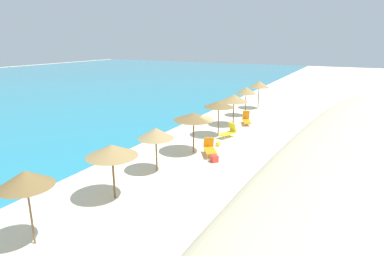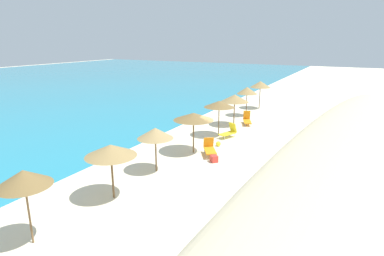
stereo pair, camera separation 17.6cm
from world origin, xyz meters
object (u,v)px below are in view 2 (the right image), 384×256
(lounge_chair_0, at_px, (210,148))
(lounge_chair_1, at_px, (229,132))
(beach_umbrella_5, at_px, (219,104))
(beach_umbrella_2, at_px, (111,150))
(beach_ball, at_px, (218,144))
(beach_umbrella_6, at_px, (235,98))
(beach_umbrella_1, at_px, (24,178))
(lounge_chair_2, at_px, (247,120))
(beach_umbrella_7, at_px, (247,90))
(beach_umbrella_4, at_px, (193,117))
(beach_umbrella_3, at_px, (155,133))
(cooler_box, at_px, (214,159))
(beach_umbrella_8, at_px, (260,84))

(lounge_chair_0, height_order, lounge_chair_1, lounge_chair_1)
(beach_umbrella_5, height_order, lounge_chair_0, beach_umbrella_5)
(beach_umbrella_2, xyz_separation_m, beach_ball, (9.31, -1.35, -2.18))
(beach_umbrella_6, height_order, lounge_chair_0, beach_umbrella_6)
(beach_umbrella_1, xyz_separation_m, lounge_chair_2, (20.27, -1.42, -2.16))
(beach_umbrella_7, bearing_deg, lounge_chair_2, -159.81)
(beach_umbrella_5, bearing_deg, lounge_chair_0, -164.30)
(beach_umbrella_7, bearing_deg, lounge_chair_1, -171.12)
(lounge_chair_2, xyz_separation_m, beach_ball, (-6.86, -0.19, -0.24))
(lounge_chair_0, relative_size, lounge_chair_1, 1.04)
(beach_umbrella_4, distance_m, lounge_chair_1, 4.77)
(beach_ball, bearing_deg, beach_umbrella_5, 23.00)
(beach_umbrella_4, distance_m, lounge_chair_0, 2.29)
(beach_umbrella_3, xyz_separation_m, beach_umbrella_7, (15.57, -0.06, 0.28))
(beach_umbrella_1, height_order, beach_umbrella_7, beach_umbrella_1)
(lounge_chair_2, bearing_deg, beach_umbrella_7, -93.27)
(beach_umbrella_2, height_order, cooler_box, beach_umbrella_2)
(lounge_chair_0, bearing_deg, beach_ball, -117.19)
(lounge_chair_0, xyz_separation_m, cooler_box, (-1.01, -0.77, -0.25))
(beach_umbrella_5, distance_m, beach_umbrella_8, 11.61)
(beach_umbrella_2, distance_m, beach_ball, 9.66)
(beach_umbrella_5, distance_m, beach_umbrella_6, 3.58)
(beach_umbrella_5, bearing_deg, beach_umbrella_6, 1.47)
(beach_umbrella_6, distance_m, lounge_chair_1, 4.19)
(beach_umbrella_2, height_order, beach_umbrella_6, beach_umbrella_6)
(beach_ball, bearing_deg, cooler_box, -161.57)
(lounge_chair_0, distance_m, lounge_chair_2, 8.76)
(beach_umbrella_4, xyz_separation_m, beach_umbrella_8, (15.87, 0.22, 0.20))
(beach_umbrella_8, xyz_separation_m, lounge_chair_1, (-11.62, -1.06, -2.18))
(beach_umbrella_7, distance_m, beach_umbrella_8, 4.07)
(cooler_box, bearing_deg, beach_umbrella_3, 140.55)
(beach_umbrella_6, xyz_separation_m, beach_umbrella_8, (8.03, 0.09, 0.24))
(beach_umbrella_7, height_order, beach_umbrella_8, beach_umbrella_8)
(beach_umbrella_3, distance_m, lounge_chair_2, 12.77)
(beach_umbrella_2, height_order, beach_umbrella_8, beach_umbrella_8)
(beach_umbrella_8, height_order, cooler_box, beach_umbrella_8)
(beach_umbrella_8, height_order, lounge_chair_1, beach_umbrella_8)
(beach_umbrella_4, xyz_separation_m, lounge_chair_0, (0.06, -1.15, -1.99))
(beach_umbrella_5, bearing_deg, lounge_chair_1, -90.51)
(beach_umbrella_5, xyz_separation_m, cooler_box, (-5.21, -1.95, -2.31))
(beach_ball, bearing_deg, beach_umbrella_6, 10.32)
(beach_umbrella_5, xyz_separation_m, beach_umbrella_8, (11.61, 0.19, 0.12))
(lounge_chair_1, distance_m, cooler_box, 5.32)
(beach_umbrella_2, height_order, beach_umbrella_7, beach_umbrella_7)
(beach_umbrella_3, bearing_deg, cooler_box, -39.45)
(cooler_box, bearing_deg, beach_umbrella_2, 160.13)
(beach_umbrella_2, relative_size, cooler_box, 6.02)
(lounge_chair_1, xyz_separation_m, lounge_chair_2, (4.56, 0.08, -0.04))
(beach_umbrella_7, relative_size, beach_umbrella_8, 0.96)
(lounge_chair_1, bearing_deg, beach_ball, 113.63)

